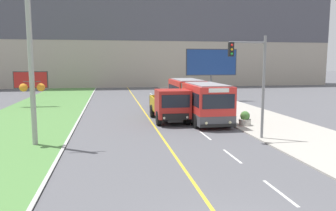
% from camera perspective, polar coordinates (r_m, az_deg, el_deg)
% --- Properties ---
extents(lane_marking_centre, '(2.88, 140.00, 0.01)m').
position_cam_1_polar(lane_marking_centre, '(10.93, 9.65, -17.18)').
color(lane_marking_centre, gold).
rests_on(lane_marking_centre, ground_plane).
extents(apartment_block_background, '(80.00, 8.04, 24.07)m').
position_cam_1_polar(apartment_block_background, '(64.38, -7.45, 14.14)').
color(apartment_block_background, '#A89E8E').
rests_on(apartment_block_background, ground_plane).
extents(city_bus, '(2.68, 11.99, 2.99)m').
position_cam_1_polar(city_bus, '(27.47, 4.83, 1.17)').
color(city_bus, red).
rests_on(city_bus, ground_plane).
extents(dump_truck, '(2.47, 6.32, 2.56)m').
position_cam_1_polar(dump_truck, '(24.82, 0.47, -0.03)').
color(dump_truck, black).
rests_on(dump_truck, ground_plane).
extents(utility_pole_near, '(1.80, 0.44, 9.84)m').
position_cam_1_polar(utility_pole_near, '(19.21, -22.79, 7.25)').
color(utility_pole_near, '#9E9E99').
rests_on(utility_pole_near, ground_plane).
extents(traffic_light_mast, '(2.28, 0.32, 6.08)m').
position_cam_1_polar(traffic_light_mast, '(19.67, 14.72, 5.27)').
color(traffic_light_mast, slate).
rests_on(traffic_light_mast, ground_plane).
extents(billboard_large, '(6.12, 0.24, 6.11)m').
position_cam_1_polar(billboard_large, '(39.13, 7.56, 7.30)').
color(billboard_large, '#59595B').
rests_on(billboard_large, ground_plane).
extents(billboard_small, '(3.36, 0.24, 3.64)m').
position_cam_1_polar(billboard_small, '(36.42, -22.77, 3.91)').
color(billboard_small, '#59595B').
rests_on(billboard_small, ground_plane).
extents(planter_round_near, '(0.85, 0.85, 1.01)m').
position_cam_1_polar(planter_round_near, '(24.08, 13.25, -2.30)').
color(planter_round_near, '#B7B2A8').
rests_on(planter_round_near, sidewalk_right).
extents(planter_round_second, '(0.89, 0.89, 1.08)m').
position_cam_1_polar(planter_round_second, '(28.37, 9.65, -0.68)').
color(planter_round_second, '#B7B2A8').
rests_on(planter_round_second, sidewalk_right).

